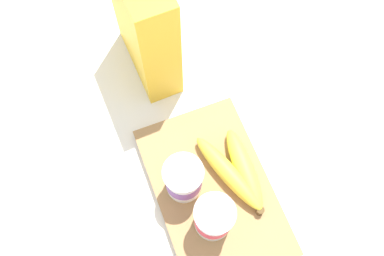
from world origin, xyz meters
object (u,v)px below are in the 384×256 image
(cereal_box, at_px, (144,23))
(banana_bunch, at_px, (236,171))
(yogurt_cup_front, at_px, (214,218))
(cutting_board, at_px, (213,191))
(yogurt_cup_back, at_px, (184,179))

(cereal_box, bearing_deg, banana_bunch, -169.88)
(yogurt_cup_front, bearing_deg, cutting_board, -23.91)
(cutting_board, xyz_separation_m, yogurt_cup_front, (-0.06, 0.02, 0.06))
(yogurt_cup_front, relative_size, banana_bunch, 0.54)
(yogurt_cup_back, distance_m, banana_bunch, 0.10)
(yogurt_cup_front, height_order, yogurt_cup_back, yogurt_cup_front)
(cutting_board, bearing_deg, yogurt_cup_back, 61.61)
(cutting_board, xyz_separation_m, banana_bunch, (0.01, -0.05, 0.03))
(cutting_board, height_order, yogurt_cup_front, yogurt_cup_front)
(cutting_board, bearing_deg, banana_bunch, -74.79)
(cutting_board, distance_m, yogurt_cup_back, 0.08)
(cutting_board, xyz_separation_m, cereal_box, (0.32, 0.02, 0.13))
(cutting_board, distance_m, yogurt_cup_front, 0.08)
(yogurt_cup_front, bearing_deg, cereal_box, -1.28)
(cutting_board, distance_m, banana_bunch, 0.06)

